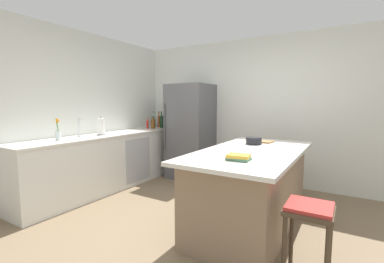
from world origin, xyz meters
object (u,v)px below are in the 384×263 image
Objects in this scene: gin_bottle at (154,122)px; kitchen_island at (251,187)px; cookbook_stack at (238,157)px; cutting_board at (262,141)px; whiskey_bottle at (153,123)px; hot_sauce_bottle at (147,124)px; paper_towel_roll at (101,127)px; refrigerator at (191,131)px; bar_stool at (309,219)px; vinegar_bottle at (159,121)px; flower_vase at (58,133)px; sink_faucet at (79,127)px; mixing_bowl at (254,141)px; wine_bottle at (162,121)px.

kitchen_island is at bearing -27.43° from gin_bottle.
cutting_board is at bearing 96.93° from cookbook_stack.
whiskey_bottle is 0.12m from hot_sauce_bottle.
paper_towel_roll is at bearing -89.99° from whiskey_bottle.
refrigerator is 2.78× the size of bar_stool.
bar_stool is at bearing -32.16° from gin_bottle.
vinegar_bottle reaches higher than kitchen_island.
refrigerator reaches higher than flower_vase.
cutting_board reaches higher than bar_stool.
refrigerator is at bearing 156.89° from cutting_board.
bar_stool is 1.94× the size of vinegar_bottle.
cookbook_stack is (2.56, -1.83, -0.10)m from whiskey_bottle.
flower_vase is (0.06, -0.38, -0.05)m from sink_faucet.
refrigerator is 8.10× the size of hot_sauce_bottle.
sink_faucet reaches higher than mixing_bowl.
whiskey_bottle is (-2.50, 1.23, 0.57)m from kitchen_island.
vinegar_bottle is 1.50× the size of hot_sauce_bottle.
flower_vase is at bearing -88.69° from gin_bottle.
cutting_board is (2.41, 0.76, -0.15)m from paper_towel_roll.
gin_bottle is (0.03, -0.20, -0.00)m from vinegar_bottle.
mixing_bowl is at bearing 12.06° from paper_towel_roll.
vinegar_bottle is (-0.08, 2.33, 0.03)m from flower_vase.
cookbook_stack reaches higher than kitchen_island.
whiskey_bottle is 3.15m from cookbook_stack.
cutting_board is at bearing 17.42° from paper_towel_roll.
refrigerator is at bearing 14.19° from hot_sauce_bottle.
refrigerator is 5.70× the size of cutting_board.
flower_vase is (-3.21, -0.08, 0.50)m from bar_stool.
bar_stool is 1.93× the size of gin_bottle.
hot_sauce_bottle reaches higher than cookbook_stack.
vinegar_bottle is at bearing 91.94° from flower_vase.
kitchen_island is at bearing 1.63° from paper_towel_roll.
kitchen_island is 6.25× the size of vinegar_bottle.
sink_faucet is 1.35× the size of hot_sauce_bottle.
paper_towel_roll reaches higher than bar_stool.
flower_vase is 2.68m from mixing_bowl.
flower_vase reaches higher than cookbook_stack.
vinegar_bottle is 0.18m from wine_bottle.
refrigerator reaches higher than gin_bottle.
paper_towel_roll is 1.30m from whiskey_bottle.
cutting_board is at bearing 31.85° from flower_vase.
sink_faucet is at bearing -155.74° from cutting_board.
cookbook_stack is at bearing -79.69° from mixing_bowl.
wine_bottle is 1.54× the size of hot_sauce_bottle.
gin_bottle is at bearing -81.35° from vinegar_bottle.
sink_faucet reaches higher than whiskey_bottle.
whiskey_bottle is at bearing 90.01° from paper_towel_roll.
cookbook_stack reaches higher than cutting_board.
gin_bottle is (-0.12, -0.10, -0.01)m from wine_bottle.
vinegar_bottle is 0.30m from whiskey_bottle.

